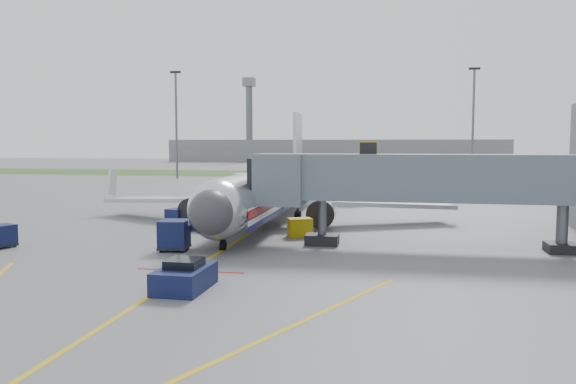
% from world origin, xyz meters
% --- Properties ---
extents(ground, '(400.00, 400.00, 0.00)m').
position_xyz_m(ground, '(0.00, 0.00, 0.00)').
color(ground, '#565659').
rests_on(ground, ground).
extents(grass_strip, '(300.00, 25.00, 0.01)m').
position_xyz_m(grass_strip, '(0.00, 90.00, 0.01)').
color(grass_strip, '#2D4C1E').
rests_on(grass_strip, ground).
extents(apron_markings, '(21.52, 50.00, 0.01)m').
position_xyz_m(apron_markings, '(0.00, -7.40, 0.00)').
color(apron_markings, gold).
rests_on(apron_markings, ground).
extents(airliner, '(32.10, 35.67, 10.25)m').
position_xyz_m(airliner, '(0.00, 15.25, 2.65)').
color(airliner, silver).
rests_on(airliner, ground).
extents(jet_bridge, '(25.30, 4.00, 6.90)m').
position_xyz_m(jet_bridge, '(12.86, 5.00, 4.47)').
color(jet_bridge, slate).
rests_on(jet_bridge, ground).
extents(light_mast_left, '(2.00, 0.44, 20.40)m').
position_xyz_m(light_mast_left, '(-30.00, 70.00, 10.78)').
color(light_mast_left, '#595B60').
rests_on(light_mast_left, ground).
extents(light_mast_right, '(2.00, 0.44, 20.40)m').
position_xyz_m(light_mast_right, '(25.00, 75.00, 10.78)').
color(light_mast_right, '#595B60').
rests_on(light_mast_right, ground).
extents(distant_terminal, '(120.00, 14.00, 8.00)m').
position_xyz_m(distant_terminal, '(-10.00, 170.00, 4.00)').
color(distant_terminal, slate).
rests_on(distant_terminal, ground).
extents(control_tower, '(4.00, 4.00, 30.00)m').
position_xyz_m(control_tower, '(-40.00, 165.00, 17.33)').
color(control_tower, '#595B60').
rests_on(control_tower, ground).
extents(pushback_tug, '(2.18, 3.50, 1.44)m').
position_xyz_m(pushback_tug, '(1.10, -7.66, 0.60)').
color(pushback_tug, '#0C1137').
rests_on(pushback_tug, ground).
extents(baggage_cart_a, '(1.99, 1.99, 1.94)m').
position_xyz_m(baggage_cart_a, '(-3.00, 1.28, 0.99)').
color(baggage_cart_a, '#0C1137').
rests_on(baggage_cart_a, ground).
extents(baggage_cart_b, '(1.80, 1.80, 1.49)m').
position_xyz_m(baggage_cart_b, '(-14.47, 0.29, 0.76)').
color(baggage_cart_b, '#0C1137').
rests_on(baggage_cart_b, ground).
extents(baggage_cart_c, '(1.74, 1.74, 1.52)m').
position_xyz_m(baggage_cart_c, '(-6.56, 10.59, 0.77)').
color(baggage_cart_c, '#0C1137').
rests_on(baggage_cart_c, ground).
extents(belt_loader, '(2.27, 3.97, 1.88)m').
position_xyz_m(belt_loader, '(-3.61, 10.11, 0.47)').
color(belt_loader, '#0C1137').
rests_on(belt_loader, ground).
extents(ground_power_cart, '(2.00, 1.72, 1.35)m').
position_xyz_m(ground_power_cart, '(4.00, 8.00, 0.66)').
color(ground_power_cart, gold).
rests_on(ground_power_cart, ground).
extents(ramp_worker, '(0.73, 0.60, 1.73)m').
position_xyz_m(ramp_worker, '(-3.00, 15.76, 0.87)').
color(ramp_worker, '#BBD118').
rests_on(ramp_worker, ground).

